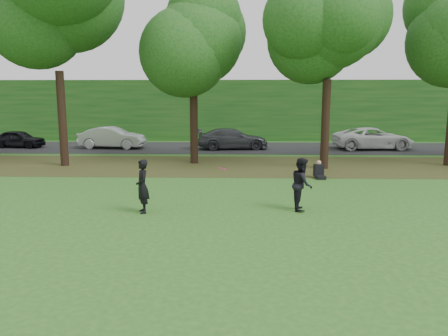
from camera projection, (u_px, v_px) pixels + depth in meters
The scene contains 10 objects.
ground at pixel (259, 250), 10.99m from camera, with size 120.00×120.00×0.00m, color #285B1C.
leaf_litter at pixel (248, 166), 23.80m from camera, with size 60.00×7.00×0.01m, color #453118.
street at pixel (245, 148), 31.68m from camera, with size 70.00×7.00×0.02m, color black.
far_hedge at pixel (244, 110), 37.17m from camera, with size 70.00×3.00×5.00m, color #144818.
player_left at pixel (142, 186), 14.33m from camera, with size 0.65×0.43×1.78m, color black.
player_right at pixel (302, 184), 14.68m from camera, with size 0.87×0.68×1.78m, color black.
parked_cars at pixel (266, 139), 30.89m from camera, with size 37.82×2.90×1.53m.
frisbee at pixel (223, 168), 14.15m from camera, with size 0.38×0.38×0.11m.
seated_person at pixel (319, 172), 20.32m from camera, with size 0.50×0.78×0.83m.
tree_line at pixel (242, 16), 22.43m from camera, with size 55.30×7.90×12.31m.
Camera 1 is at (-0.56, -10.51, 3.90)m, focal length 35.00 mm.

